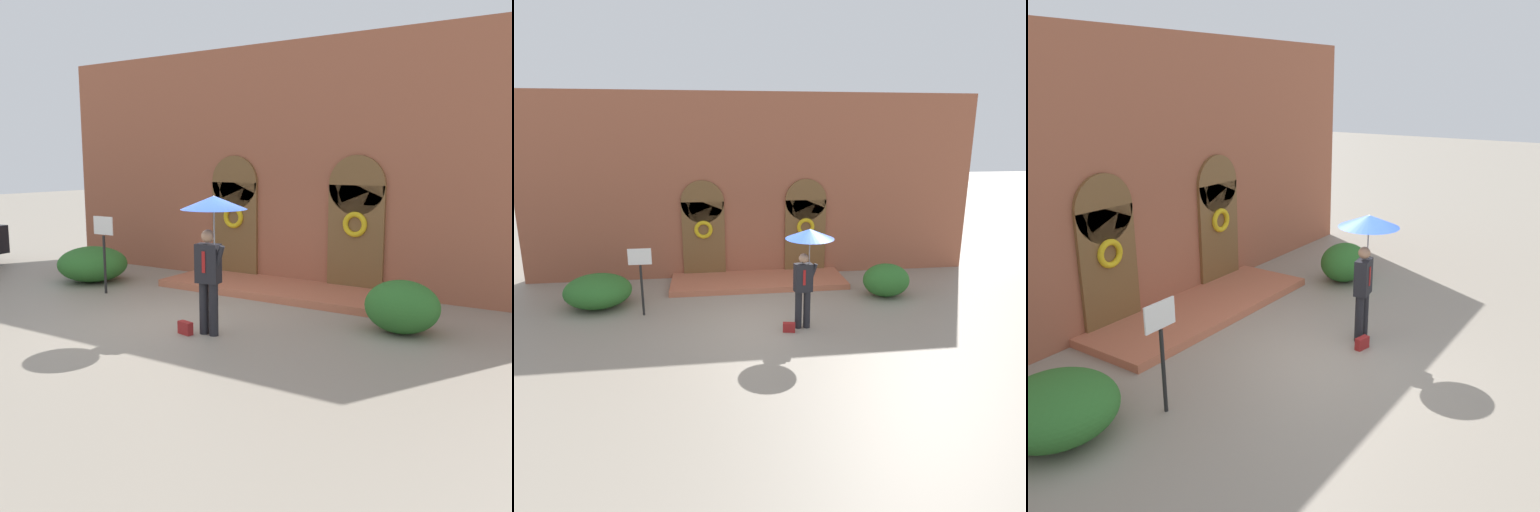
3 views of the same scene
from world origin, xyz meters
The scene contains 7 objects.
ground_plane centered at (0.00, 0.00, 0.00)m, with size 80.00×80.00×0.00m, color gray.
building_facade centered at (0.00, 4.15, 2.68)m, with size 14.00×2.30×5.60m.
person_with_umbrella centered at (0.77, -0.28, 1.91)m, with size 1.10×1.10×2.36m.
handbag centered at (0.32, -0.48, 0.11)m, with size 0.28×0.12×0.22m, color maroon.
sign_post centered at (-3.12, 0.99, 1.16)m, with size 0.56×0.06×1.72m.
shrub_left centered at (-4.37, 1.76, 0.43)m, with size 1.72×1.63×0.85m, color #2D6B28.
shrub_right centered at (3.42, 1.54, 0.46)m, with size 1.29×1.09×0.91m, color #2D6B28.
Camera 2 is at (-1.40, -10.01, 4.44)m, focal length 32.00 mm.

